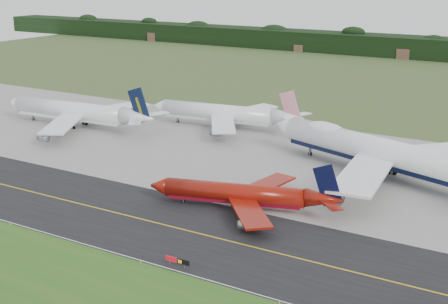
% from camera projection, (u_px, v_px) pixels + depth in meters
% --- Properties ---
extents(ground, '(600.00, 600.00, 0.00)m').
position_uv_depth(ground, '(184.00, 221.00, 131.37)').
color(ground, '#3B4B23').
rests_on(ground, ground).
extents(grass_verge, '(400.00, 30.00, 0.01)m').
position_uv_depth(grass_verge, '(65.00, 292.00, 102.53)').
color(grass_verge, '#255C1B').
rests_on(grass_verge, ground).
extents(taxiway, '(400.00, 32.00, 0.02)m').
position_uv_depth(taxiway, '(173.00, 227.00, 128.08)').
color(taxiway, black).
rests_on(taxiway, ground).
extents(apron, '(400.00, 78.00, 0.01)m').
position_uv_depth(apron, '(287.00, 159.00, 173.40)').
color(apron, gray).
rests_on(apron, ground).
extents(taxiway_centreline, '(400.00, 0.40, 0.00)m').
position_uv_depth(taxiway_centreline, '(173.00, 227.00, 128.07)').
color(taxiway_centreline, gold).
rests_on(taxiway_centreline, taxiway).
extents(taxiway_edge_line, '(400.00, 0.25, 0.00)m').
position_uv_depth(taxiway_edge_line, '(125.00, 256.00, 115.30)').
color(taxiway_edge_line, silver).
rests_on(taxiway_edge_line, taxiway).
extents(jet_ba_747, '(73.41, 59.21, 18.97)m').
position_uv_depth(jet_ba_747, '(380.00, 152.00, 157.73)').
color(jet_ba_747, white).
rests_on(jet_ba_747, ground).
extents(jet_red_737, '(42.87, 34.15, 11.78)m').
position_uv_depth(jet_red_737, '(245.00, 194.00, 137.23)').
color(jet_red_737, maroon).
rests_on(jet_red_737, ground).
extents(jet_navy_gold, '(60.48, 52.57, 15.60)m').
position_uv_depth(jet_navy_gold, '(78.00, 112.00, 206.89)').
color(jet_navy_gold, white).
rests_on(jet_navy_gold, ground).
extents(jet_star_tail, '(54.34, 45.10, 14.33)m').
position_uv_depth(jet_star_tail, '(225.00, 114.00, 205.95)').
color(jet_star_tail, white).
rests_on(jet_star_tail, ground).
extents(taxiway_sign, '(4.96, 0.32, 1.65)m').
position_uv_depth(taxiway_sign, '(177.00, 261.00, 110.88)').
color(taxiway_sign, slate).
rests_on(taxiway_sign, ground).
extents(edge_marker_left, '(0.16, 0.16, 0.50)m').
position_uv_depth(edge_marker_left, '(11.00, 224.00, 128.81)').
color(edge_marker_left, yellow).
rests_on(edge_marker_left, ground).
extents(edge_marker_center, '(0.16, 0.16, 0.50)m').
position_uv_depth(edge_marker_center, '(141.00, 262.00, 112.22)').
color(edge_marker_center, yellow).
rests_on(edge_marker_center, ground).
extents(edge_marker_right, '(0.16, 0.16, 0.50)m').
position_uv_depth(edge_marker_right, '(279.00, 303.00, 98.67)').
color(edge_marker_right, yellow).
rests_on(edge_marker_right, ground).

